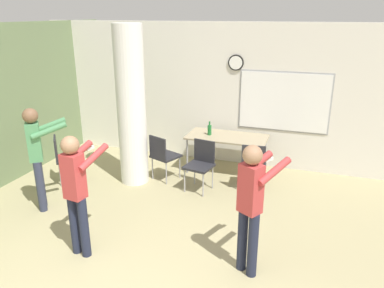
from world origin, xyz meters
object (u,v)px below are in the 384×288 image
at_px(chair_by_left_wall, 64,155).
at_px(person_playing_side, 251,200).
at_px(folding_table, 227,139).
at_px(chair_table_right, 253,163).
at_px(bottle_on_table, 210,130).
at_px(person_watching_back, 37,151).
at_px(chair_table_left, 163,154).
at_px(person_playing_front, 76,187).
at_px(chair_table_front, 201,162).

xyz_separation_m(chair_by_left_wall, person_playing_side, (3.65, -1.45, 0.44)).
height_order(folding_table, chair_table_right, chair_table_right).
bearing_deg(chair_by_left_wall, bottle_on_table, 30.53).
bearing_deg(person_watching_back, chair_table_right, 29.56).
bearing_deg(chair_table_right, folding_table, 133.95).
bearing_deg(chair_table_left, chair_table_right, 3.94).
bearing_deg(chair_by_left_wall, person_playing_front, -48.90).
relative_size(bottle_on_table, chair_by_left_wall, 0.31).
relative_size(folding_table, bottle_on_table, 5.66).
bearing_deg(chair_table_front, chair_table_right, 16.11).
bearing_deg(person_playing_front, chair_table_right, 55.25).
xyz_separation_m(person_playing_front, person_watching_back, (-1.27, 0.82, 0.02)).
bearing_deg(person_playing_side, bottle_on_table, 114.89).
bearing_deg(person_playing_front, bottle_on_table, 76.06).
distance_m(person_watching_back, person_playing_side, 3.40).
relative_size(chair_table_front, person_playing_side, 0.54).
bearing_deg(folding_table, bottle_on_table, -175.11).
bearing_deg(chair_table_left, folding_table, 37.16).
height_order(chair_table_front, person_playing_front, person_playing_front).
relative_size(folding_table, person_watching_back, 0.93).
distance_m(chair_table_left, chair_by_left_wall, 1.78).
relative_size(bottle_on_table, chair_table_front, 0.31).
bearing_deg(person_playing_side, chair_by_left_wall, 158.27).
distance_m(chair_table_front, person_watching_back, 2.64).
distance_m(bottle_on_table, chair_table_left, 1.04).
height_order(folding_table, chair_table_left, chair_table_left).
relative_size(person_watching_back, person_playing_side, 1.01).
height_order(person_playing_front, person_watching_back, person_watching_back).
relative_size(folding_table, person_playing_front, 0.95).
height_order(chair_table_front, chair_table_right, same).
relative_size(chair_by_left_wall, chair_table_right, 1.00).
xyz_separation_m(bottle_on_table, person_watching_back, (-2.05, -2.34, 0.14)).
xyz_separation_m(chair_table_left, person_playing_front, (-0.12, -2.42, 0.43)).
height_order(folding_table, person_playing_side, person_playing_side).
xyz_separation_m(bottle_on_table, chair_table_front, (0.10, -0.87, -0.32)).
distance_m(bottle_on_table, person_watching_back, 3.11).
bearing_deg(chair_table_front, person_playing_front, -111.20).
bearing_deg(chair_table_right, bottle_on_table, 147.34).
relative_size(bottle_on_table, chair_table_left, 0.31).
relative_size(folding_table, chair_by_left_wall, 1.75).
bearing_deg(person_playing_front, person_watching_back, 147.17).
height_order(person_playing_front, person_playing_side, person_playing_side).
height_order(folding_table, bottle_on_table, bottle_on_table).
xyz_separation_m(chair_table_front, person_playing_side, (1.21, -1.95, 0.44)).
bearing_deg(bottle_on_table, person_playing_front, -103.94).
distance_m(folding_table, chair_table_left, 1.28).
distance_m(bottle_on_table, person_playing_side, 3.12).
distance_m(chair_by_left_wall, person_playing_side, 3.95).
bearing_deg(chair_table_front, chair_table_left, 169.77).
xyz_separation_m(folding_table, bottle_on_table, (-0.34, -0.03, 0.15)).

